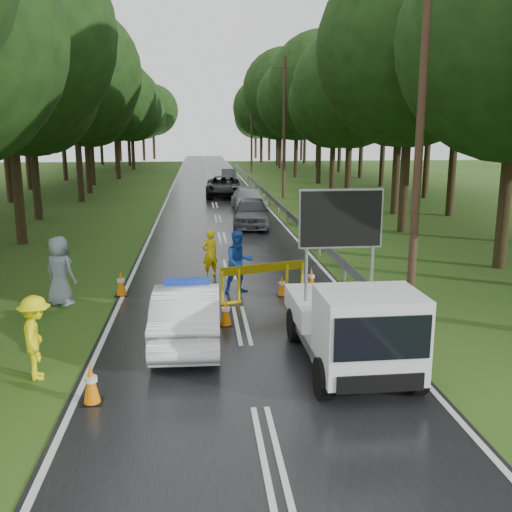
{
  "coord_description": "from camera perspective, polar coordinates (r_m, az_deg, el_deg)",
  "views": [
    {
      "loc": [
        -1.0,
        -13.82,
        4.87
      ],
      "look_at": [
        0.6,
        2.28,
        1.3
      ],
      "focal_mm": 40.0,
      "sensor_mm": 36.0,
      "label": 1
    }
  ],
  "objects": [
    {
      "name": "utility_pole_near",
      "position": [
        16.99,
        16.13,
        12.63
      ],
      "size": [
        1.4,
        0.24,
        10.0
      ],
      "color": "#3F291D",
      "rests_on": "ground"
    },
    {
      "name": "road",
      "position": [
        44.1,
        -4.36,
        6.08
      ],
      "size": [
        7.0,
        140.0,
        0.02
      ],
      "primitive_type": "cube",
      "color": "black",
      "rests_on": "ground"
    },
    {
      "name": "bystander_right",
      "position": [
        17.0,
        -19.03,
        -1.44
      ],
      "size": [
        1.16,
        1.04,
        1.98
      ],
      "primitive_type": "imported",
      "rotation": [
        0.0,
        0.0,
        2.61
      ],
      "color": "#858E9F",
      "rests_on": "ground"
    },
    {
      "name": "cone_near_left",
      "position": [
        10.98,
        -16.16,
        -12.17
      ],
      "size": [
        0.38,
        0.38,
        0.8
      ],
      "color": "black",
      "rests_on": "ground"
    },
    {
      "name": "bystander_left",
      "position": [
        12.22,
        -21.14,
        -7.61
      ],
      "size": [
        0.88,
        1.22,
        1.71
      ],
      "primitive_type": "imported",
      "rotation": [
        0.0,
        0.0,
        1.81
      ],
      "color": "#F5F20D",
      "rests_on": "ground"
    },
    {
      "name": "cone_center",
      "position": [
        14.55,
        -3.03,
        -5.64
      ],
      "size": [
        0.35,
        0.35,
        0.74
      ],
      "color": "black",
      "rests_on": "ground"
    },
    {
      "name": "ground",
      "position": [
        14.68,
        -1.46,
        -6.93
      ],
      "size": [
        160.0,
        160.0,
        0.0
      ],
      "primitive_type": "plane",
      "color": "#244915",
      "rests_on": "ground"
    },
    {
      "name": "officer",
      "position": [
        19.25,
        -4.62,
        0.22
      ],
      "size": [
        0.7,
        0.63,
        1.62
      ],
      "primitive_type": "imported",
      "rotation": [
        0.0,
        0.0,
        3.66
      ],
      "color": "yellow",
      "rests_on": "ground"
    },
    {
      "name": "barrier",
      "position": [
        16.55,
        0.74,
        -1.68
      ],
      "size": [
        2.55,
        0.84,
        1.1
      ],
      "rotation": [
        0.0,
        0.0,
        0.3
      ],
      "color": "#DBBE0B",
      "rests_on": "ground"
    },
    {
      "name": "cone_far",
      "position": [
        17.11,
        2.6,
        -2.99
      ],
      "size": [
        0.31,
        0.31,
        0.66
      ],
      "color": "black",
      "rests_on": "ground"
    },
    {
      "name": "work_truck",
      "position": [
        11.97,
        9.61,
        -6.72
      ],
      "size": [
        2.09,
        4.55,
        3.6
      ],
      "rotation": [
        0.0,
        0.0,
        0.01
      ],
      "color": "gray",
      "rests_on": "ground"
    },
    {
      "name": "civilian",
      "position": [
        17.3,
        -1.71,
        -0.62
      ],
      "size": [
        1.11,
        0.97,
        1.92
      ],
      "primitive_type": "imported",
      "rotation": [
        0.0,
        0.0,
        0.3
      ],
      "color": "blue",
      "rests_on": "ground"
    },
    {
      "name": "queue_car_fourth",
      "position": [
        54.72,
        -2.72,
        8.01
      ],
      "size": [
        1.49,
        4.01,
        1.31
      ],
      "primitive_type": "imported",
      "rotation": [
        0.0,
        0.0,
        -0.03
      ],
      "color": "#3C3F43",
      "rests_on": "ground"
    },
    {
      "name": "cone_left_mid",
      "position": [
        17.57,
        -13.35,
        -2.69
      ],
      "size": [
        0.38,
        0.38,
        0.8
      ],
      "color": "black",
      "rests_on": "ground"
    },
    {
      "name": "utility_pole_mid",
      "position": [
        42.27,
        2.84,
        12.69
      ],
      "size": [
        1.4,
        0.24,
        10.0
      ],
      "color": "#3F291D",
      "rests_on": "ground"
    },
    {
      "name": "police_sedan",
      "position": [
        13.43,
        -6.86,
        -5.71
      ],
      "size": [
        1.57,
        4.28,
        1.54
      ],
      "rotation": [
        0.0,
        0.0,
        3.12
      ],
      "color": "white",
      "rests_on": "ground"
    },
    {
      "name": "guardrail",
      "position": [
        43.95,
        0.5,
        6.79
      ],
      "size": [
        0.12,
        60.06,
        0.7
      ],
      "color": "gray",
      "rests_on": "ground"
    },
    {
      "name": "queue_car_third",
      "position": [
        42.96,
        -3.26,
        6.94
      ],
      "size": [
        2.79,
        5.65,
        1.54
      ],
      "primitive_type": "imported",
      "rotation": [
        0.0,
        0.0,
        -0.04
      ],
      "color": "black",
      "rests_on": "ground"
    },
    {
      "name": "cone_right",
      "position": [
        17.79,
        5.54,
        -2.31
      ],
      "size": [
        0.35,
        0.35,
        0.74
      ],
      "color": "black",
      "rests_on": "ground"
    },
    {
      "name": "queue_car_second",
      "position": [
        35.72,
        -0.77,
        5.69
      ],
      "size": [
        2.08,
        4.72,
        1.35
      ],
      "primitive_type": "imported",
      "rotation": [
        0.0,
        0.0,
        0.04
      ],
      "color": "#93969A",
      "rests_on": "ground"
    },
    {
      "name": "utility_pole_far",
      "position": [
        68.1,
        -0.45,
        12.6
      ],
      "size": [
        1.4,
        0.24,
        10.0
      ],
      "color": "#3F291D",
      "rests_on": "ground"
    },
    {
      "name": "queue_car_first",
      "position": [
        29.33,
        -0.47,
        4.37
      ],
      "size": [
        2.24,
        4.58,
        1.51
      ],
      "primitive_type": "imported",
      "rotation": [
        0.0,
        0.0,
        -0.11
      ],
      "color": "#45464D",
      "rests_on": "ground"
    }
  ]
}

